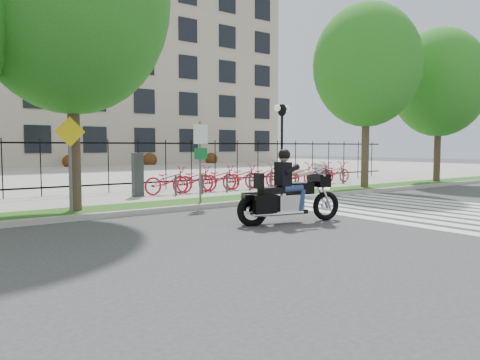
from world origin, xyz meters
TOP-DOWN VIEW (x-y plane):
  - ground at (0.00, 0.00)m, footprint 120.00×120.00m
  - curb at (0.00, 4.10)m, footprint 60.00×0.20m
  - grass_verge at (0.00, 4.95)m, footprint 60.00×1.50m
  - sidewalk at (0.00, 7.45)m, footprint 60.00×3.50m
  - plaza at (0.00, 25.00)m, footprint 80.00×34.00m
  - crosswalk_stripes at (4.83, 0.00)m, footprint 5.70×8.00m
  - iron_fence at (0.00, 9.20)m, footprint 30.00×0.06m
  - lamp_post_right at (10.00, 12.00)m, footprint 1.06×0.70m
  - street_tree_1 at (-3.77, 4.95)m, footprint 5.19×5.19m
  - street_tree_2 at (8.40, 4.95)m, footprint 4.47×4.47m
  - street_tree_3 at (13.97, 4.95)m, footprint 4.60×4.60m
  - bike_share_station at (4.60, 7.20)m, footprint 11.13×0.87m
  - sign_pole_regulatory at (-0.03, 4.58)m, footprint 0.50×0.09m
  - sign_pole_warning at (-3.99, 4.58)m, footprint 0.78×0.09m
  - motorcycle_rider at (0.04, 0.62)m, footprint 2.79×1.16m

SIDE VIEW (x-z plane):
  - ground at x=0.00m, z-range 0.00..0.00m
  - crosswalk_stripes at x=4.83m, z-range 0.00..0.01m
  - plaza at x=0.00m, z-range 0.00..0.10m
  - curb at x=0.00m, z-range 0.00..0.15m
  - grass_verge at x=0.00m, z-range 0.00..0.15m
  - sidewalk at x=0.00m, z-range 0.00..0.15m
  - bike_share_station at x=4.60m, z-range -0.09..1.41m
  - motorcycle_rider at x=0.04m, z-range -0.37..1.82m
  - iron_fence at x=0.00m, z-range 0.15..2.15m
  - sign_pole_regulatory at x=-0.03m, z-range 0.49..2.99m
  - sign_pole_warning at x=-3.99m, z-range 0.50..2.99m
  - lamp_post_right at x=10.00m, z-range 1.08..5.33m
  - street_tree_3 at x=13.97m, z-range 1.24..8.74m
  - street_tree_2 at x=8.40m, z-range 1.41..9.10m
  - street_tree_1 at x=-3.77m, z-range 1.43..9.97m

